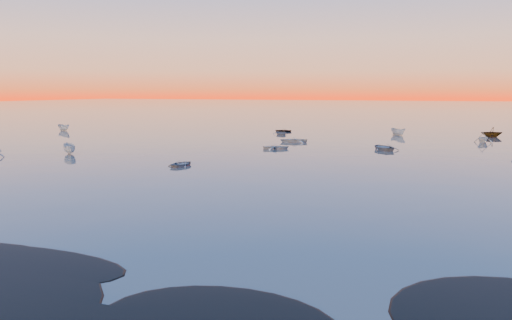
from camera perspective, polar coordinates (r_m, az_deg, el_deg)
The scene contains 3 objects.
ground at distance 119.37m, azimuth 13.44°, elevation 3.76°, with size 600.00×600.00×0.00m, color #615951.
mud_lobes at distance 23.72m, azimuth -18.10°, elevation -12.93°, with size 140.00×6.00×0.07m, color black, non-canonical shape.
moored_fleet at distance 73.09m, azimuth 9.03°, elevation 1.35°, with size 124.00×58.00×1.20m, color silver, non-canonical shape.
Camera 1 is at (14.00, -18.25, 8.32)m, focal length 35.00 mm.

